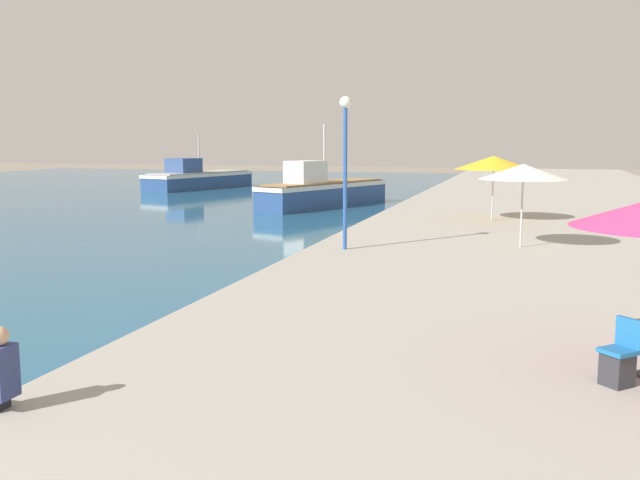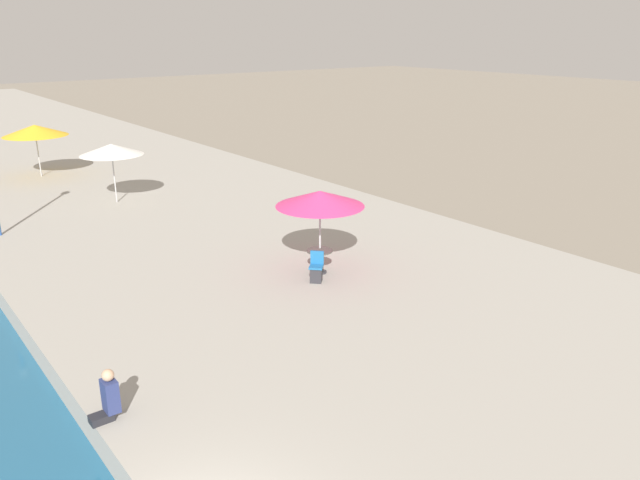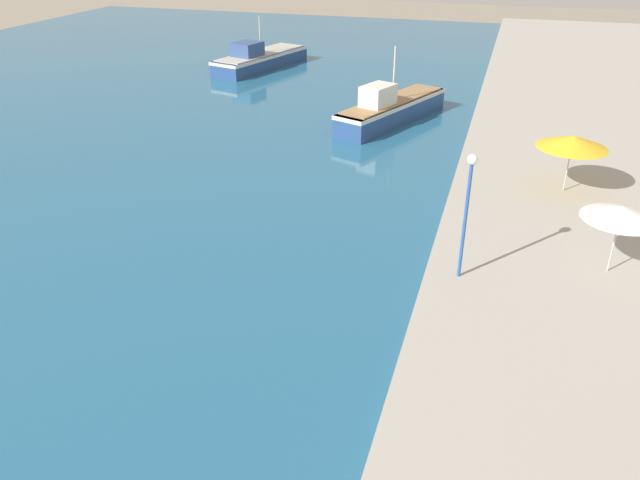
% 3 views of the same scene
% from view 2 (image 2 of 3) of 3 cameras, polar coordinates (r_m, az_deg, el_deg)
% --- Properties ---
extents(quay_promenade, '(16.00, 90.00, 0.69)m').
position_cam_2_polar(quay_promenade, '(45.45, -23.57, 7.63)').
color(quay_promenade, '#A39E93').
rests_on(quay_promenade, ground_plane).
extents(cafe_umbrella_pink, '(2.72, 2.72, 2.57)m').
position_cam_2_polar(cafe_umbrella_pink, '(18.88, 0.00, 3.81)').
color(cafe_umbrella_pink, '#B7B7B7').
rests_on(cafe_umbrella_pink, quay_promenade).
extents(cafe_umbrella_white, '(2.68, 2.68, 2.56)m').
position_cam_2_polar(cafe_umbrella_white, '(28.28, -18.54, 7.86)').
color(cafe_umbrella_white, '#B7B7B7').
rests_on(cafe_umbrella_white, quay_promenade).
extents(cafe_umbrella_striped, '(3.16, 3.16, 2.64)m').
position_cam_2_polar(cafe_umbrella_striped, '(34.92, -24.62, 9.11)').
color(cafe_umbrella_striped, '#B7B7B7').
rests_on(cafe_umbrella_striped, quay_promenade).
extents(cafe_table, '(0.80, 0.80, 0.74)m').
position_cam_2_polar(cafe_table, '(19.23, -0.03, -1.52)').
color(cafe_table, '#333338').
rests_on(cafe_table, quay_promenade).
extents(cafe_chair_left, '(0.59, 0.59, 0.91)m').
position_cam_2_polar(cafe_chair_left, '(18.63, -0.34, -2.88)').
color(cafe_chair_left, '#2D2D33').
rests_on(cafe_chair_left, quay_promenade).
extents(person_at_quay, '(0.57, 0.36, 1.06)m').
position_cam_2_polar(person_at_quay, '(13.01, -18.80, -13.46)').
color(person_at_quay, '#232328').
rests_on(person_at_quay, quay_promenade).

